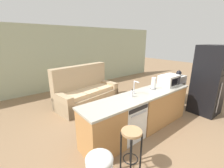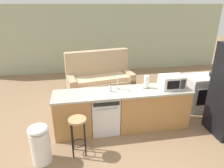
% 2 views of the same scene
% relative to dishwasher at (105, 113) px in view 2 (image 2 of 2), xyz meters
% --- Properties ---
extents(ground_plane, '(24.00, 24.00, 0.00)m').
position_rel_dishwasher_xyz_m(ground_plane, '(0.25, 0.00, -0.42)').
color(ground_plane, '#896B4C').
extents(wall_back, '(10.00, 0.06, 2.60)m').
position_rel_dishwasher_xyz_m(wall_back, '(0.55, 4.20, 0.88)').
color(wall_back, '#A8B293').
rests_on(wall_back, ground_plane).
extents(kitchen_counter, '(2.94, 0.66, 0.90)m').
position_rel_dishwasher_xyz_m(kitchen_counter, '(0.49, 0.00, -0.00)').
color(kitchen_counter, '#B77F47').
rests_on(kitchen_counter, ground_plane).
extents(dishwasher, '(0.58, 0.61, 0.84)m').
position_rel_dishwasher_xyz_m(dishwasher, '(0.00, 0.00, 0.00)').
color(dishwasher, white).
rests_on(dishwasher, ground_plane).
extents(stove_range, '(0.76, 0.68, 0.90)m').
position_rel_dishwasher_xyz_m(stove_range, '(2.60, 0.55, 0.03)').
color(stove_range, '#B7B7BC').
rests_on(stove_range, ground_plane).
extents(microwave, '(0.50, 0.37, 0.28)m').
position_rel_dishwasher_xyz_m(microwave, '(1.48, -0.00, 0.62)').
color(microwave, white).
rests_on(microwave, kitchen_counter).
extents(sink_faucet, '(0.07, 0.18, 0.30)m').
position_rel_dishwasher_xyz_m(sink_faucet, '(0.30, 0.12, 0.61)').
color(sink_faucet, silver).
rests_on(sink_faucet, kitchen_counter).
extents(paper_towel_roll, '(0.14, 0.14, 0.28)m').
position_rel_dishwasher_xyz_m(paper_towel_roll, '(0.93, 0.08, 0.62)').
color(paper_towel_roll, '#4C4C51').
rests_on(paper_towel_roll, kitchen_counter).
extents(soap_bottle, '(0.06, 0.06, 0.18)m').
position_rel_dishwasher_xyz_m(soap_bottle, '(0.13, 0.03, 0.55)').
color(soap_bottle, silver).
rests_on(soap_bottle, kitchen_counter).
extents(kettle, '(0.21, 0.17, 0.19)m').
position_rel_dishwasher_xyz_m(kettle, '(2.77, 0.42, 0.56)').
color(kettle, black).
rests_on(kettle, stove_range).
extents(bar_stool, '(0.32, 0.32, 0.74)m').
position_rel_dishwasher_xyz_m(bar_stool, '(-0.58, -0.67, 0.11)').
color(bar_stool, tan).
rests_on(bar_stool, ground_plane).
extents(trash_bin, '(0.35, 0.35, 0.74)m').
position_rel_dishwasher_xyz_m(trash_bin, '(-1.23, -0.77, -0.04)').
color(trash_bin, white).
rests_on(trash_bin, ground_plane).
extents(couch, '(2.12, 1.22, 1.27)m').
position_rel_dishwasher_xyz_m(couch, '(0.14, 2.11, -0.03)').
color(couch, tan).
rests_on(couch, ground_plane).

